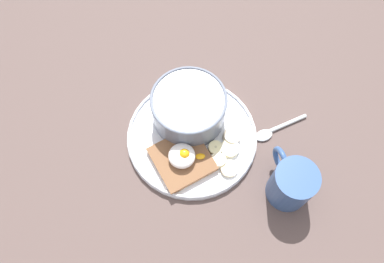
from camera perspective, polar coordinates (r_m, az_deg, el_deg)
name	(u,v)px	position (r cm, az deg, el deg)	size (l,w,h in cm)	color
ground_plane	(192,140)	(75.30, 0.00, -1.27)	(120.00, 120.00, 2.00)	#53423F
plate	(192,136)	(73.65, 0.00, -0.71)	(25.55, 25.55, 1.60)	silver
oatmeal_bowl	(190,108)	(72.15, -0.33, 3.64)	(14.53, 14.53, 7.22)	slate
toast_slice	(182,159)	(70.77, -1.53, -4.26)	(13.10, 13.10, 1.44)	brown
poached_egg	(182,156)	(68.98, -1.48, -3.69)	(5.04, 6.89, 2.98)	white
banana_slice_front	(230,148)	(72.11, 5.80, -2.59)	(5.11, 5.10, 1.35)	#F5EFC5
banana_slice_left	(218,161)	(70.96, 4.03, -4.44)	(3.28, 3.15, 1.58)	#F5E9BA
banana_slice_back	(216,148)	(72.00, 3.61, -2.50)	(3.74, 3.71, 1.18)	beige
banana_slice_right	(232,136)	(72.97, 6.05, -0.72)	(3.49, 3.64, 1.80)	#F9E8C5
banana_slice_inner	(229,169)	(70.80, 5.69, -5.66)	(3.96, 3.99, 1.06)	beige
coffee_mug	(291,183)	(68.52, 14.90, -7.66)	(11.13, 7.67, 9.08)	#335389
spoon	(275,131)	(76.40, 12.50, 0.15)	(4.77, 11.56, 0.80)	silver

